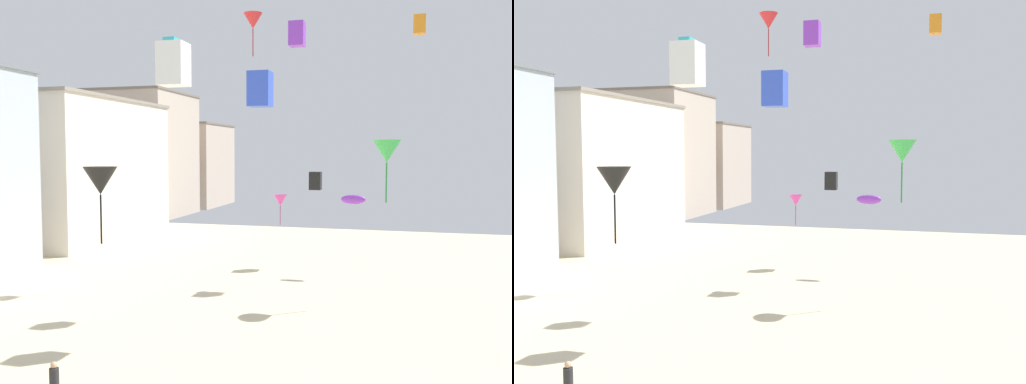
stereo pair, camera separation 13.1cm
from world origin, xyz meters
The scene contains 15 objects.
boardwalk_hotel_mid centered at (-25.76, 46.61, 7.24)m, with size 17.46×20.94×14.47m.
boardwalk_hotel_far centered at (-25.76, 66.31, 8.62)m, with size 12.63×14.41×17.23m.
boardwalk_hotel_distant centered at (-25.76, 82.62, 6.83)m, with size 13.23×14.54×13.64m.
kite_flyer centered at (-1.19, 11.88, 0.92)m, with size 0.34×0.34×1.64m.
kite_purple_parafoil centered at (6.88, 36.01, 5.56)m, with size 1.78×0.50×0.69m.
kite_red_delta centered at (-0.05, 33.73, 18.21)m, with size 1.32×1.32×3.00m.
kite_magenta_delta centered at (2.49, 31.42, 5.78)m, with size 0.90×0.90×2.04m.
kite_cyan_box centered at (-5.62, 32.11, 16.36)m, with size 0.86×0.86×1.35m.
kite_green_delta centered at (9.47, 29.12, 9.04)m, with size 1.64×1.64×3.73m.
kite_purple_box centered at (4.20, 28.32, 15.98)m, with size 0.90×0.90×1.42m.
kite_white_box centered at (1.63, 16.13, 12.50)m, with size 1.08×1.08×1.70m.
kite_orange_box centered at (11.28, 37.52, 18.11)m, with size 0.84×0.84×1.32m.
kite_black_box centered at (3.65, 38.75, 6.73)m, with size 0.90×0.90×1.42m.
kite_black_delta centered at (0.24, 12.82, 8.00)m, with size 1.21×1.21×2.75m.
kite_blue_box centered at (3.60, 22.08, 12.10)m, with size 1.09×1.09×1.71m.
Camera 2 is at (10.87, -4.52, 9.03)m, focal length 38.92 mm.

